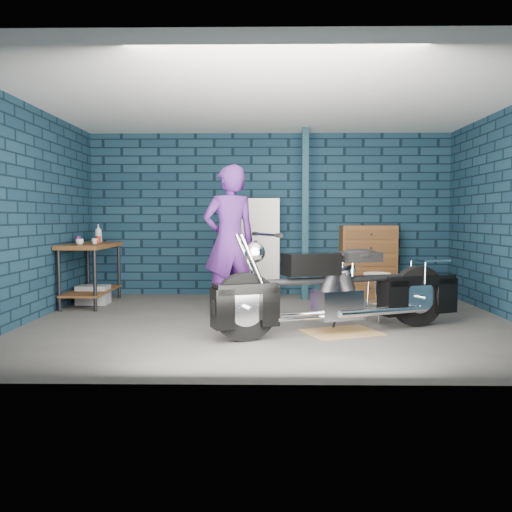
{
  "coord_description": "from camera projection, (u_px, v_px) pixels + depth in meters",
  "views": [
    {
      "loc": [
        -0.1,
        -6.61,
        1.29
      ],
      "look_at": [
        -0.2,
        0.3,
        0.8
      ],
      "focal_mm": 38.0,
      "sensor_mm": 36.0,
      "label": 1
    }
  ],
  "objects": [
    {
      "name": "drip_mat",
      "position": [
        342.0,
        332.0,
        6.1
      ],
      "size": [
        0.98,
        0.87,
        0.01
      ],
      "primitive_type": "cube",
      "rotation": [
        0.0,
        0.0,
        0.38
      ],
      "color": "olive",
      "rests_on": "ground"
    },
    {
      "name": "tool_chest",
      "position": [
        368.0,
        261.0,
        8.84
      ],
      "size": [
        0.88,
        0.49,
        1.17
      ],
      "primitive_type": "cube",
      "color": "brown",
      "rests_on": "ground"
    },
    {
      "name": "cup_a",
      "position": [
        80.0,
        242.0,
        7.66
      ],
      "size": [
        0.14,
        0.14,
        0.09
      ],
      "primitive_type": "imported",
      "rotation": [
        0.0,
        0.0,
        -0.31
      ],
      "color": "beige",
      "rests_on": "workbench"
    },
    {
      "name": "locker",
      "position": [
        256.0,
        248.0,
        8.85
      ],
      "size": [
        0.75,
        0.53,
        1.6
      ],
      "primitive_type": "cube",
      "color": "silver",
      "rests_on": "ground"
    },
    {
      "name": "motorcycle",
      "position": [
        342.0,
        282.0,
        6.06
      ],
      "size": [
        2.66,
        1.62,
        1.14
      ],
      "primitive_type": null,
      "rotation": [
        0.0,
        0.0,
        0.38
      ],
      "color": "black",
      "rests_on": "ground"
    },
    {
      "name": "person",
      "position": [
        230.0,
        241.0,
        7.12
      ],
      "size": [
        0.85,
        0.73,
        1.98
      ],
      "primitive_type": "imported",
      "rotation": [
        0.0,
        0.0,
        3.55
      ],
      "color": "#501F77",
      "rests_on": "ground"
    },
    {
      "name": "room_walls",
      "position": [
        271.0,
        171.0,
        7.1
      ],
      "size": [
        6.02,
        5.01,
        2.71
      ],
      "color": "#102738",
      "rests_on": "ground"
    },
    {
      "name": "storage_bin",
      "position": [
        93.0,
        295.0,
        8.12
      ],
      "size": [
        0.45,
        0.32,
        0.28
      ],
      "primitive_type": "cube",
      "color": "gray",
      "rests_on": "ground"
    },
    {
      "name": "cup_b",
      "position": [
        95.0,
        241.0,
        7.89
      ],
      "size": [
        0.1,
        0.1,
        0.08
      ],
      "primitive_type": "imported",
      "rotation": [
        0.0,
        0.0,
        0.17
      ],
      "color": "beige",
      "rests_on": "workbench"
    },
    {
      "name": "mug_purple",
      "position": [
        78.0,
        240.0,
        8.03
      ],
      "size": [
        0.09,
        0.09,
        0.11
      ],
      "primitive_type": "cylinder",
      "rotation": [
        0.0,
        0.0,
        0.15
      ],
      "color": "#52175D",
      "rests_on": "workbench"
    },
    {
      "name": "support_post",
      "position": [
        305.0,
        214.0,
        8.52
      ],
      "size": [
        0.1,
        0.1,
        2.7
      ],
      "primitive_type": "cube",
      "color": "#13303B",
      "rests_on": "ground"
    },
    {
      "name": "bottle",
      "position": [
        98.0,
        233.0,
        8.42
      ],
      "size": [
        0.12,
        0.12,
        0.28
      ],
      "primitive_type": "imported",
      "rotation": [
        0.0,
        0.0,
        0.1
      ],
      "color": "gray",
      "rests_on": "workbench"
    },
    {
      "name": "shop_stool",
      "position": [
        377.0,
        297.0,
        6.72
      ],
      "size": [
        0.43,
        0.43,
        0.61
      ],
      "primitive_type": null,
      "rotation": [
        0.0,
        0.0,
        0.35
      ],
      "color": "beige",
      "rests_on": "ground"
    },
    {
      "name": "ground",
      "position": [
        272.0,
        323.0,
        6.68
      ],
      "size": [
        6.0,
        6.0,
        0.0
      ],
      "primitive_type": "plane",
      "color": "#4D4A48",
      "rests_on": "ground"
    },
    {
      "name": "mug_red",
      "position": [
        98.0,
        240.0,
        8.22
      ],
      "size": [
        0.09,
        0.09,
        0.11
      ],
      "primitive_type": "cylinder",
      "rotation": [
        0.0,
        0.0,
        0.19
      ],
      "color": "maroon",
      "rests_on": "workbench"
    },
    {
      "name": "workbench",
      "position": [
        91.0,
        274.0,
        8.08
      ],
      "size": [
        0.6,
        1.4,
        0.91
      ],
      "primitive_type": "cube",
      "color": "brown",
      "rests_on": "ground"
    }
  ]
}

